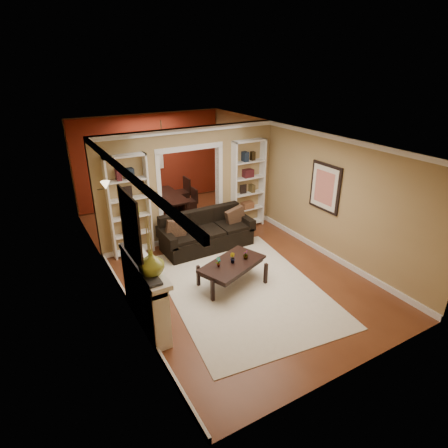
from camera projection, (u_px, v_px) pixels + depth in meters
floor at (214, 255)px, 8.53m from camera, size 8.00×8.00×0.00m
ceiling at (213, 136)px, 7.44m from camera, size 8.00×8.00×0.00m
wall_back at (150, 160)px, 11.16m from camera, size 8.00×0.00×8.00m
wall_front at (361, 293)px, 4.82m from camera, size 8.00×0.00×8.00m
wall_left at (108, 221)px, 6.96m from camera, size 0.00×8.00×8.00m
wall_right at (296, 184)px, 9.01m from camera, size 0.00×8.00×8.00m
partition_wall at (190, 185)px, 8.94m from camera, size 4.50×0.15×2.70m
red_back_panel at (150, 161)px, 11.14m from camera, size 4.44×0.04×2.64m
dining_window at (150, 154)px, 11.02m from camera, size 0.78×0.03×0.98m
area_rug at (243, 288)px, 7.32m from camera, size 3.18×4.15×0.01m
sofa at (207, 231)px, 8.74m from camera, size 2.17×0.94×0.85m
pillow_left at (176, 230)px, 8.28m from camera, size 0.48×0.19×0.46m
pillow_right at (235, 216)px, 8.99m from camera, size 0.48×0.16×0.47m
coffee_table at (232, 274)px, 7.34m from camera, size 1.48×1.14×0.50m
plant_left at (218, 262)px, 7.06m from camera, size 0.13×0.10×0.21m
plant_center at (232, 258)px, 7.20m from camera, size 0.10×0.12×0.20m
plant_right at (246, 255)px, 7.34m from camera, size 0.14×0.14×0.18m
bookshelf_left at (129, 207)px, 8.18m from camera, size 0.90×0.30×2.30m
bookshelf_right at (248, 185)px, 9.59m from camera, size 0.90×0.30×2.30m
fireplace at (146, 293)px, 6.16m from camera, size 0.32×1.70×1.16m
vase at (151, 263)px, 5.50m from camera, size 0.47×0.47×0.40m
mirror at (130, 227)px, 5.60m from camera, size 0.03×0.95×1.10m
wall_sconce at (103, 187)px, 7.25m from camera, size 0.18×0.18×0.22m
framed_art at (325, 188)px, 8.12m from camera, size 0.04×0.85×1.05m
dining_table at (166, 205)px, 10.68m from camera, size 1.63×0.91×0.57m
dining_chair_nw at (151, 209)px, 10.16m from camera, size 0.50×0.50×0.76m
dining_chair_ne at (188, 202)px, 10.66m from camera, size 0.50×0.50×0.76m
dining_chair_sw at (144, 201)px, 10.63m from camera, size 0.42×0.42×0.79m
dining_chair_se at (180, 193)px, 11.10m from camera, size 0.56×0.56×0.92m
chandelier at (165, 145)px, 9.85m from camera, size 0.50×0.50×0.30m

